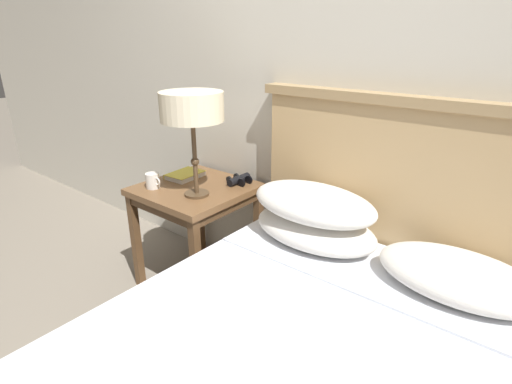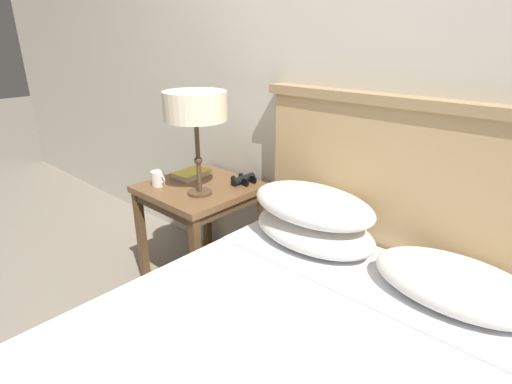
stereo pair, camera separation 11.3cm
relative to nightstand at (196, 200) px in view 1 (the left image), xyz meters
The scene contains 6 objects.
wall_back 1.06m from the nightstand, 28.15° to the left, with size 8.00×0.06×2.60m.
nightstand is the anchor object (origin of this frame).
table_lamp 0.56m from the nightstand, 38.92° to the right, with size 0.32×0.32×0.54m.
book_on_nightstand 0.20m from the nightstand, 157.03° to the left, with size 0.16×0.22×0.03m.
binoculars_pair 0.27m from the nightstand, 50.41° to the left, with size 0.14×0.16×0.05m.
coffee_mug 0.26m from the nightstand, 135.10° to the right, with size 0.10×0.08×0.08m.
Camera 1 is at (0.93, -0.86, 1.42)m, focal length 28.00 mm.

